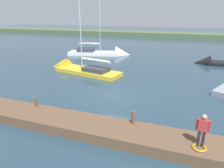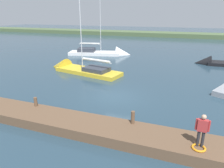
% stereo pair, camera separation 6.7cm
% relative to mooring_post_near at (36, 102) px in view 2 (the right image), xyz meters
% --- Properties ---
extents(ground_plane, '(200.00, 200.00, 0.00)m').
position_rel_mooring_post_near_xyz_m(ground_plane, '(-4.16, -4.89, -0.93)').
color(ground_plane, '#263D4C').
extents(far_shoreline, '(180.00, 8.00, 2.40)m').
position_rel_mooring_post_near_xyz_m(far_shoreline, '(-4.16, -56.99, -0.93)').
color(far_shoreline, '#4C603D').
rests_on(far_shoreline, ground_plane).
extents(dock_pier, '(27.70, 2.23, 0.62)m').
position_rel_mooring_post_near_xyz_m(dock_pier, '(-4.16, 0.78, -0.63)').
color(dock_pier, brown).
rests_on(dock_pier, ground_plane).
extents(mooring_post_near, '(0.23, 0.23, 0.63)m').
position_rel_mooring_post_near_xyz_m(mooring_post_near, '(0.00, 0.00, 0.00)').
color(mooring_post_near, brown).
rests_on(mooring_post_near, dock_pier).
extents(mooring_post_far, '(0.22, 0.22, 0.77)m').
position_rel_mooring_post_near_xyz_m(mooring_post_far, '(-6.93, 0.00, 0.07)').
color(mooring_post_far, brown).
rests_on(mooring_post_far, dock_pier).
extents(life_ring_buoy, '(0.66, 0.66, 0.10)m').
position_rel_mooring_post_near_xyz_m(life_ring_buoy, '(-10.48, 1.22, -0.27)').
color(life_ring_buoy, orange).
rests_on(life_ring_buoy, dock_pier).
extents(sailboat_mid_channel, '(10.30, 4.53, 11.03)m').
position_rel_mooring_post_near_xyz_m(sailboat_mid_channel, '(3.20, -10.99, -0.82)').
color(sailboat_mid_channel, gold).
rests_on(sailboat_mid_channel, ground_plane).
extents(sailboat_far_right, '(8.91, 2.51, 10.11)m').
position_rel_mooring_post_near_xyz_m(sailboat_far_right, '(-14.29, -20.59, -0.82)').
color(sailboat_far_right, black).
rests_on(sailboat_far_right, ground_plane).
extents(sailboat_inner_slip, '(10.92, 5.22, 12.05)m').
position_rel_mooring_post_near_xyz_m(sailboat_inner_slip, '(3.43, -22.01, -0.78)').
color(sailboat_inner_slip, white).
rests_on(sailboat_inner_slip, ground_plane).
extents(person_on_dock, '(0.65, 0.24, 1.70)m').
position_rel_mooring_post_near_xyz_m(person_on_dock, '(-10.51, 1.01, 0.67)').
color(person_on_dock, '#28282D').
rests_on(person_on_dock, dock_pier).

